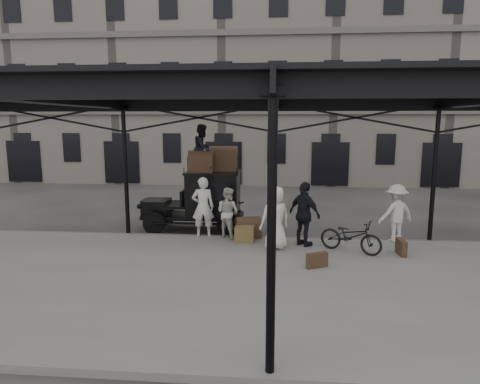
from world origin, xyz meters
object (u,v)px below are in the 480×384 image
object	(u,v)px
porter_official	(304,214)
bicycle	(351,236)
porter_left	(203,207)
taxi	(205,198)
steamer_trunk_platform	(248,229)
steamer_trunk_roof_near	(201,163)

from	to	relation	value
porter_official	bicycle	distance (m)	1.51
porter_left	taxi	bearing A→B (deg)	-89.83
porter_left	steamer_trunk_platform	size ratio (longest dim) A/B	2.48
bicycle	steamer_trunk_roof_near	xyz separation A→B (m)	(-4.83, 2.38, 1.86)
porter_left	steamer_trunk_roof_near	size ratio (longest dim) A/B	2.33
steamer_trunk_platform	taxi	bearing A→B (deg)	122.72
taxi	steamer_trunk_roof_near	world-z (taller)	steamer_trunk_roof_near
steamer_trunk_platform	porter_left	bearing A→B (deg)	160.02
porter_left	bicycle	bearing A→B (deg)	156.86
porter_official	taxi	bearing A→B (deg)	12.78
taxi	bicycle	world-z (taller)	taxi
taxi	bicycle	distance (m)	5.46
porter_left	steamer_trunk_roof_near	world-z (taller)	steamer_trunk_roof_near
porter_left	porter_official	world-z (taller)	porter_left
taxi	steamer_trunk_roof_near	xyz separation A→B (m)	(-0.08, -0.25, 1.29)
porter_official	porter_left	bearing A→B (deg)	30.49
steamer_trunk_roof_near	taxi	bearing A→B (deg)	66.54
bicycle	steamer_trunk_platform	world-z (taller)	bicycle
steamer_trunk_platform	porter_official	bearing A→B (deg)	-40.90
porter_left	steamer_trunk_platform	bearing A→B (deg)	171.20
bicycle	steamer_trunk_roof_near	distance (m)	5.70
porter_left	steamer_trunk_roof_near	bearing A→B (deg)	-83.92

